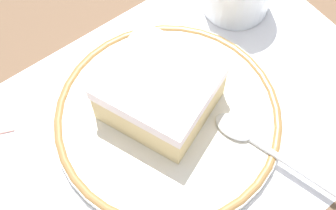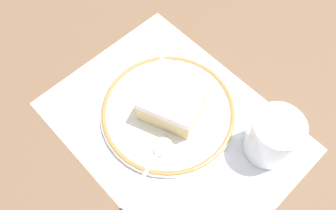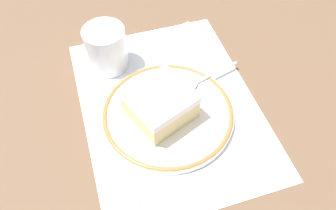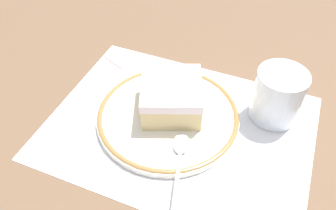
{
  "view_description": "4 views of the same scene",
  "coord_description": "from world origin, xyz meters",
  "px_view_note": "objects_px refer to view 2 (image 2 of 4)",
  "views": [
    {
      "loc": [
        -0.15,
        -0.16,
        0.41
      ],
      "look_at": [
        -0.02,
        0.01,
        0.03
      ],
      "focal_mm": 48.74,
      "sensor_mm": 36.0,
      "label": 1
    },
    {
      "loc": [
        0.17,
        -0.17,
        0.52
      ],
      "look_at": [
        -0.02,
        0.01,
        0.03
      ],
      "focal_mm": 36.72,
      "sensor_mm": 36.0,
      "label": 2
    },
    {
      "loc": [
        -0.35,
        0.11,
        0.48
      ],
      "look_at": [
        -0.02,
        0.01,
        0.03
      ],
      "focal_mm": 36.56,
      "sensor_mm": 36.0,
      "label": 3
    },
    {
      "loc": [
        0.12,
        -0.33,
        0.41
      ],
      "look_at": [
        -0.02,
        0.01,
        0.03
      ],
      "focal_mm": 36.55,
      "sensor_mm": 36.0,
      "label": 4
    }
  ],
  "objects_px": {
    "napkin": "(204,208)",
    "sugar_packet": "(156,31)",
    "plate": "(168,112)",
    "spoon": "(156,157)",
    "cake_slice": "(174,98)",
    "cup": "(272,138)"
  },
  "relations": [
    {
      "from": "napkin",
      "to": "sugar_packet",
      "type": "height_order",
      "value": "sugar_packet"
    },
    {
      "from": "napkin",
      "to": "sugar_packet",
      "type": "xyz_separation_m",
      "value": [
        -0.3,
        0.17,
        0.0
      ]
    },
    {
      "from": "spoon",
      "to": "cup",
      "type": "height_order",
      "value": "cup"
    },
    {
      "from": "cake_slice",
      "to": "cup",
      "type": "bearing_deg",
      "value": 21.35
    },
    {
      "from": "spoon",
      "to": "sugar_packet",
      "type": "xyz_separation_m",
      "value": [
        -0.19,
        0.18,
        -0.01
      ]
    },
    {
      "from": "sugar_packet",
      "to": "napkin",
      "type": "bearing_deg",
      "value": -30.55
    },
    {
      "from": "spoon",
      "to": "cup",
      "type": "bearing_deg",
      "value": 53.38
    },
    {
      "from": "cup",
      "to": "napkin",
      "type": "relative_size",
      "value": 0.61
    },
    {
      "from": "cake_slice",
      "to": "plate",
      "type": "bearing_deg",
      "value": -91.86
    },
    {
      "from": "plate",
      "to": "napkin",
      "type": "relative_size",
      "value": 1.64
    },
    {
      "from": "plate",
      "to": "cake_slice",
      "type": "xyz_separation_m",
      "value": [
        0.0,
        0.01,
        0.03
      ]
    },
    {
      "from": "cake_slice",
      "to": "napkin",
      "type": "xyz_separation_m",
      "value": [
        0.15,
        -0.08,
        -0.04
      ]
    },
    {
      "from": "cake_slice",
      "to": "sugar_packet",
      "type": "xyz_separation_m",
      "value": [
        -0.15,
        0.09,
        -0.03
      ]
    },
    {
      "from": "cake_slice",
      "to": "napkin",
      "type": "relative_size",
      "value": 0.9
    },
    {
      "from": "cake_slice",
      "to": "spoon",
      "type": "xyz_separation_m",
      "value": [
        0.05,
        -0.08,
        -0.02
      ]
    },
    {
      "from": "spoon",
      "to": "cake_slice",
      "type": "bearing_deg",
      "value": 118.87
    },
    {
      "from": "plate",
      "to": "sugar_packet",
      "type": "bearing_deg",
      "value": 143.98
    },
    {
      "from": "cake_slice",
      "to": "sugar_packet",
      "type": "distance_m",
      "value": 0.18
    },
    {
      "from": "napkin",
      "to": "sugar_packet",
      "type": "distance_m",
      "value": 0.34
    },
    {
      "from": "spoon",
      "to": "plate",
      "type": "bearing_deg",
      "value": 123.43
    },
    {
      "from": "napkin",
      "to": "cake_slice",
      "type": "bearing_deg",
      "value": 151.34
    },
    {
      "from": "plate",
      "to": "napkin",
      "type": "height_order",
      "value": "plate"
    }
  ]
}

